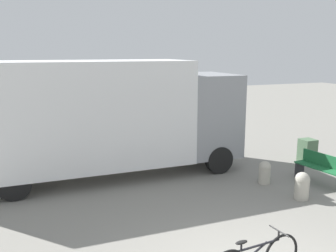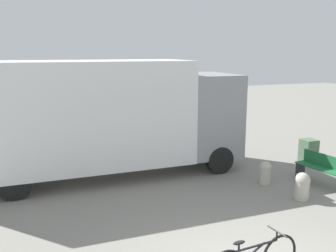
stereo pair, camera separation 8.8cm
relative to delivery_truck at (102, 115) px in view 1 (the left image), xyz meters
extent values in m
cube|color=white|center=(-0.70, 0.01, 0.06)|extent=(6.39, 2.43, 2.96)
cube|color=gray|center=(3.30, -0.03, -0.16)|extent=(1.66, 2.30, 2.52)
cylinder|color=black|center=(3.31, 1.00, -1.42)|extent=(0.83, 0.29, 0.83)
cylinder|color=black|center=(3.29, -1.06, -1.42)|extent=(0.83, 0.29, 0.83)
cylinder|color=black|center=(-2.44, 1.05, -1.42)|extent=(0.83, 0.29, 0.83)
cylinder|color=black|center=(-2.46, -1.00, -1.42)|extent=(0.83, 0.29, 0.83)
cube|color=#1E6638|center=(5.41, -3.05, -1.37)|extent=(0.61, 1.71, 0.04)
cube|color=#1E6638|center=(5.60, -3.03, -1.20)|extent=(0.25, 1.67, 0.38)
cube|color=#2D2D33|center=(5.32, -2.27, -1.61)|extent=(0.34, 0.09, 0.45)
cylinder|color=black|center=(1.09, -6.12, -1.20)|extent=(0.91, 0.12, 0.04)
cylinder|color=black|center=(0.79, -6.15, -1.14)|extent=(0.03, 0.03, 0.12)
ellipsoid|color=black|center=(0.79, -6.15, -1.06)|extent=(0.23, 0.11, 0.05)
cylinder|color=black|center=(1.54, -6.08, -1.12)|extent=(0.03, 0.03, 0.15)
cylinder|color=black|center=(1.54, -6.08, -1.05)|extent=(0.06, 0.44, 0.02)
cylinder|color=#B2AD9E|center=(4.19, -3.64, -1.58)|extent=(0.35, 0.35, 0.51)
sphere|color=#B2AD9E|center=(4.19, -3.64, -1.33)|extent=(0.37, 0.37, 0.37)
cylinder|color=#B2AD9E|center=(4.02, -2.35, -1.60)|extent=(0.32, 0.32, 0.48)
sphere|color=#B2AD9E|center=(4.02, -2.35, -1.36)|extent=(0.34, 0.34, 0.34)
cube|color=#4C6B4C|center=(6.57, -1.19, -1.44)|extent=(0.46, 0.47, 0.78)
camera|label=1|loc=(-2.21, -10.58, 1.80)|focal=40.00mm
camera|label=2|loc=(-2.12, -10.62, 1.80)|focal=40.00mm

